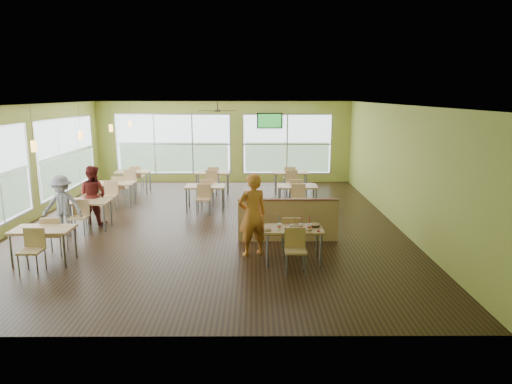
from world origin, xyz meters
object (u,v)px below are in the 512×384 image
at_px(half_wall_divider, 288,220).
at_px(man_plaid, 252,215).
at_px(main_table, 293,234).
at_px(food_basket, 314,225).

xyz_separation_m(half_wall_divider, man_plaid, (-0.85, -0.98, 0.39)).
relative_size(main_table, food_basket, 5.99).
height_order(half_wall_divider, food_basket, half_wall_divider).
xyz_separation_m(main_table, man_plaid, (-0.85, 0.47, 0.28)).
distance_m(main_table, food_basket, 0.48).
xyz_separation_m(man_plaid, food_basket, (1.30, -0.37, -0.13)).
xyz_separation_m(main_table, food_basket, (0.45, 0.10, 0.15)).
bearing_deg(main_table, half_wall_divider, 90.00).
height_order(man_plaid, food_basket, man_plaid).
relative_size(half_wall_divider, man_plaid, 1.32).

